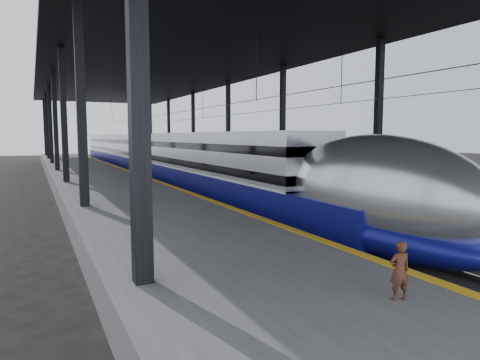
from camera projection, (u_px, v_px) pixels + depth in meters
ground at (272, 242)px, 15.33m from camera, size 160.00×160.00×0.00m
platform at (95, 181)px, 31.64m from camera, size 6.00×80.00×1.00m
yellow_strip at (133, 172)px, 32.81m from camera, size 0.30×80.00×0.01m
rails at (197, 181)px, 35.17m from camera, size 6.52×80.00×0.16m
canopy at (164, 67)px, 33.10m from camera, size 18.00×75.00×9.47m
tgv_train at (152, 158)px, 38.05m from camera, size 2.79×65.20×4.00m
second_train at (168, 152)px, 51.11m from camera, size 2.65×56.05×3.65m
child at (400, 271)px, 7.27m from camera, size 0.42×0.32×1.03m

